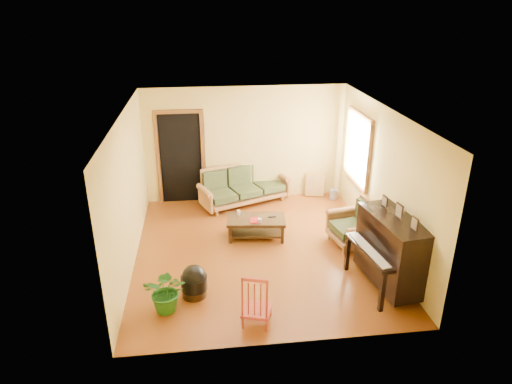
{
  "coord_description": "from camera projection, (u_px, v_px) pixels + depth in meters",
  "views": [
    {
      "loc": [
        -0.96,
        -7.32,
        4.32
      ],
      "look_at": [
        -0.04,
        0.2,
        1.1
      ],
      "focal_mm": 32.0,
      "sensor_mm": 36.0,
      "label": 1
    }
  ],
  "objects": [
    {
      "name": "piano",
      "position": [
        391.0,
        252.0,
        7.24
      ],
      "size": [
        0.99,
        1.47,
        1.21
      ],
      "primitive_type": "cube",
      "rotation": [
        0.0,
        0.0,
        0.14
      ],
      "color": "black",
      "rests_on": "floor"
    },
    {
      "name": "armchair",
      "position": [
        352.0,
        224.0,
        8.55
      ],
      "size": [
        0.97,
        1.0,
        0.86
      ],
      "primitive_type": "cube",
      "rotation": [
        0.0,
        0.0,
        0.19
      ],
      "color": "#966137",
      "rests_on": "floor"
    },
    {
      "name": "book",
      "position": [
        250.0,
        221.0,
        8.69
      ],
      "size": [
        0.18,
        0.24,
        0.02
      ],
      "primitive_type": "imported",
      "rotation": [
        0.0,
        0.0,
        -0.04
      ],
      "color": "maroon",
      "rests_on": "coffee_table"
    },
    {
      "name": "remote",
      "position": [
        272.0,
        217.0,
        8.86
      ],
      "size": [
        0.16,
        0.06,
        0.02
      ],
      "primitive_type": "cube",
      "rotation": [
        0.0,
        0.0,
        0.13
      ],
      "color": "black",
      "rests_on": "coffee_table"
    },
    {
      "name": "leaning_frame",
      "position": [
        315.0,
        185.0,
        10.72
      ],
      "size": [
        0.44,
        0.18,
        0.58
      ],
      "primitive_type": "cube",
      "rotation": [
        0.0,
        0.0,
        -0.2
      ],
      "color": "gold",
      "rests_on": "floor"
    },
    {
      "name": "candle",
      "position": [
        239.0,
        213.0,
        8.92
      ],
      "size": [
        0.08,
        0.08,
        0.11
      ],
      "primitive_type": "cylinder",
      "rotation": [
        0.0,
        0.0,
        -0.22
      ],
      "color": "silver",
      "rests_on": "coffee_table"
    },
    {
      "name": "coffee_table",
      "position": [
        256.0,
        228.0,
        8.89
      ],
      "size": [
        1.18,
        0.74,
        0.41
      ],
      "primitive_type": "cube",
      "rotation": [
        0.0,
        0.0,
        -0.12
      ],
      "color": "black",
      "rests_on": "floor"
    },
    {
      "name": "red_chair",
      "position": [
        257.0,
        298.0,
        6.44
      ],
      "size": [
        0.51,
        0.54,
        0.85
      ],
      "primitive_type": "cube",
      "rotation": [
        0.0,
        0.0,
        -0.31
      ],
      "color": "maroon",
      "rests_on": "floor"
    },
    {
      "name": "ceramic_crock",
      "position": [
        333.0,
        194.0,
        10.65
      ],
      "size": [
        0.23,
        0.23,
        0.22
      ],
      "primitive_type": "cylinder",
      "rotation": [
        0.0,
        0.0,
        0.36
      ],
      "color": "#354BA0",
      "rests_on": "floor"
    },
    {
      "name": "floor",
      "position": [
        259.0,
        250.0,
        8.49
      ],
      "size": [
        5.0,
        5.0,
        0.0
      ],
      "primitive_type": "plane",
      "color": "#5E2A0C",
      "rests_on": "ground"
    },
    {
      "name": "glass_jar",
      "position": [
        260.0,
        220.0,
        8.67
      ],
      "size": [
        0.11,
        0.11,
        0.06
      ],
      "primitive_type": "cylinder",
      "rotation": [
        0.0,
        0.0,
        -0.21
      ],
      "color": "white",
      "rests_on": "coffee_table"
    },
    {
      "name": "footstool",
      "position": [
        194.0,
        285.0,
        7.13
      ],
      "size": [
        0.54,
        0.54,
        0.39
      ],
      "primitive_type": "cylinder",
      "rotation": [
        0.0,
        0.0,
        -0.4
      ],
      "color": "black",
      "rests_on": "floor"
    },
    {
      "name": "sofa",
      "position": [
        244.0,
        186.0,
        10.29
      ],
      "size": [
        2.17,
        1.53,
        0.86
      ],
      "primitive_type": "cube",
      "rotation": [
        0.0,
        0.0,
        0.38
      ],
      "color": "#966137",
      "rests_on": "floor"
    },
    {
      "name": "window",
      "position": [
        358.0,
        148.0,
        9.33
      ],
      "size": [
        0.12,
        1.36,
        1.46
      ],
      "primitive_type": "cube",
      "color": "white",
      "rests_on": "right_wall"
    },
    {
      "name": "doorway",
      "position": [
        181.0,
        159.0,
        10.19
      ],
      "size": [
        1.08,
        0.16,
        2.05
      ],
      "primitive_type": "cube",
      "color": "black",
      "rests_on": "floor"
    },
    {
      "name": "potted_plant",
      "position": [
        167.0,
        291.0,
        6.73
      ],
      "size": [
        0.71,
        0.64,
        0.69
      ],
      "primitive_type": "imported",
      "rotation": [
        0.0,
        0.0,
        -0.18
      ],
      "color": "#1C5618",
      "rests_on": "floor"
    }
  ]
}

